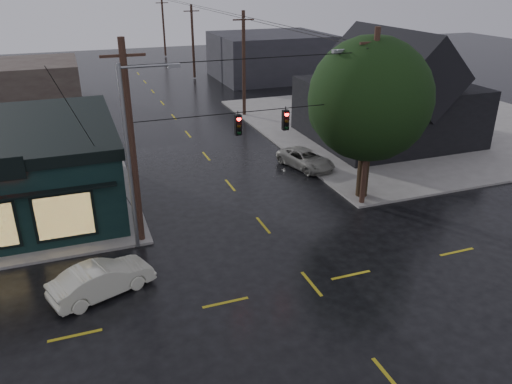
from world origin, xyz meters
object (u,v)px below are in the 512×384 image
object	(u,v)px
utility_pole_ne	(361,204)
sedan_cream	(102,279)
utility_pole_nw	(142,241)
suv_silver	(306,159)
corner_tree	(370,100)

from	to	relation	value
utility_pole_ne	sedan_cream	bearing A→B (deg)	-165.08
utility_pole_nw	sedan_cream	size ratio (longest dim) A/B	2.32
suv_silver	utility_pole_nw	bearing A→B (deg)	-167.44
sedan_cream	utility_pole_nw	bearing A→B (deg)	-49.58
sedan_cream	suv_silver	distance (m)	18.26
utility_pole_ne	utility_pole_nw	bearing A→B (deg)	180.00
corner_tree	sedan_cream	size ratio (longest dim) A/B	2.17
utility_pole_ne	corner_tree	bearing A→B (deg)	60.87
corner_tree	utility_pole_nw	xyz separation A→B (m)	(-13.50, -0.90, -6.09)
utility_pole_nw	suv_silver	size ratio (longest dim) A/B	2.21
corner_tree	suv_silver	xyz separation A→B (m)	(-1.00, 5.82, -5.46)
utility_pole_nw	suv_silver	xyz separation A→B (m)	(12.50, 6.72, 0.64)
utility_pole_nw	utility_pole_ne	size ratio (longest dim) A/B	1.00
corner_tree	sedan_cream	world-z (taller)	corner_tree
utility_pole_nw	suv_silver	bearing A→B (deg)	28.26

